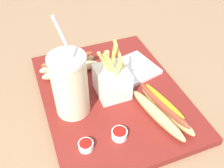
{
  "coord_description": "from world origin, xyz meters",
  "views": [
    {
      "loc": [
        0.46,
        -0.18,
        0.51
      ],
      "look_at": [
        0.0,
        0.0,
        0.05
      ],
      "focal_mm": 41.94,
      "sensor_mm": 36.0,
      "label": 1
    }
  ],
  "objects_px": {
    "ketchup_cup_2": "(86,145)",
    "napkin_stack": "(135,68)",
    "soda_cup": "(70,85)",
    "hot_dog_2": "(69,65)",
    "ketchup_cup_1": "(119,134)",
    "fries_basket": "(112,81)",
    "hot_dog_1": "(162,110)"
  },
  "relations": [
    {
      "from": "hot_dog_1",
      "to": "napkin_stack",
      "type": "xyz_separation_m",
      "value": [
        -0.19,
        0.01,
        -0.02
      ]
    },
    {
      "from": "hot_dog_2",
      "to": "soda_cup",
      "type": "bearing_deg",
      "value": -10.44
    },
    {
      "from": "napkin_stack",
      "to": "ketchup_cup_2",
      "type": "bearing_deg",
      "value": -45.62
    },
    {
      "from": "fries_basket",
      "to": "ketchup_cup_2",
      "type": "xyz_separation_m",
      "value": [
        0.14,
        -0.12,
        -0.03
      ]
    },
    {
      "from": "ketchup_cup_1",
      "to": "napkin_stack",
      "type": "bearing_deg",
      "value": 147.2
    },
    {
      "from": "hot_dog_2",
      "to": "ketchup_cup_1",
      "type": "height_order",
      "value": "hot_dog_2"
    },
    {
      "from": "fries_basket",
      "to": "ketchup_cup_2",
      "type": "bearing_deg",
      "value": -39.61
    },
    {
      "from": "ketchup_cup_2",
      "to": "napkin_stack",
      "type": "distance_m",
      "value": 0.29
    },
    {
      "from": "hot_dog_1",
      "to": "ketchup_cup_1",
      "type": "relative_size",
      "value": 5.37
    },
    {
      "from": "hot_dog_1",
      "to": "ketchup_cup_1",
      "type": "distance_m",
      "value": 0.12
    },
    {
      "from": "ketchup_cup_2",
      "to": "soda_cup",
      "type": "bearing_deg",
      "value": 178.22
    },
    {
      "from": "ketchup_cup_1",
      "to": "napkin_stack",
      "type": "xyz_separation_m",
      "value": [
        -0.21,
        0.13,
        -0.01
      ]
    },
    {
      "from": "soda_cup",
      "to": "fries_basket",
      "type": "xyz_separation_m",
      "value": [
        -0.02,
        0.11,
        -0.04
      ]
    },
    {
      "from": "ketchup_cup_2",
      "to": "napkin_stack",
      "type": "height_order",
      "value": "ketchup_cup_2"
    },
    {
      "from": "fries_basket",
      "to": "hot_dog_2",
      "type": "xyz_separation_m",
      "value": [
        -0.13,
        -0.08,
        -0.02
      ]
    },
    {
      "from": "ketchup_cup_2",
      "to": "fries_basket",
      "type": "bearing_deg",
      "value": 140.39
    },
    {
      "from": "ketchup_cup_2",
      "to": "napkin_stack",
      "type": "relative_size",
      "value": 0.28
    },
    {
      "from": "ketchup_cup_1",
      "to": "ketchup_cup_2",
      "type": "xyz_separation_m",
      "value": [
        0.0,
        -0.08,
        -0.0
      ]
    },
    {
      "from": "napkin_stack",
      "to": "fries_basket",
      "type": "bearing_deg",
      "value": -54.93
    },
    {
      "from": "fries_basket",
      "to": "hot_dog_1",
      "type": "height_order",
      "value": "fries_basket"
    },
    {
      "from": "hot_dog_1",
      "to": "hot_dog_2",
      "type": "height_order",
      "value": "hot_dog_2"
    },
    {
      "from": "ketchup_cup_1",
      "to": "ketchup_cup_2",
      "type": "bearing_deg",
      "value": -89.26
    },
    {
      "from": "fries_basket",
      "to": "ketchup_cup_2",
      "type": "distance_m",
      "value": 0.18
    },
    {
      "from": "fries_basket",
      "to": "ketchup_cup_1",
      "type": "xyz_separation_m",
      "value": [
        0.14,
        -0.04,
        -0.03
      ]
    },
    {
      "from": "soda_cup",
      "to": "ketchup_cup_2",
      "type": "bearing_deg",
      "value": -1.78
    },
    {
      "from": "ketchup_cup_1",
      "to": "ketchup_cup_2",
      "type": "relative_size",
      "value": 1.08
    },
    {
      "from": "hot_dog_2",
      "to": "hot_dog_1",
      "type": "bearing_deg",
      "value": 34.22
    },
    {
      "from": "hot_dog_1",
      "to": "napkin_stack",
      "type": "bearing_deg",
      "value": 175.5
    },
    {
      "from": "soda_cup",
      "to": "hot_dog_1",
      "type": "bearing_deg",
      "value": 62.89
    },
    {
      "from": "soda_cup",
      "to": "ketchup_cup_2",
      "type": "relative_size",
      "value": 7.83
    },
    {
      "from": "ketchup_cup_1",
      "to": "fries_basket",
      "type": "bearing_deg",
      "value": 165.15
    },
    {
      "from": "hot_dog_2",
      "to": "ketchup_cup_1",
      "type": "xyz_separation_m",
      "value": [
        0.26,
        0.05,
        -0.01
      ]
    }
  ]
}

